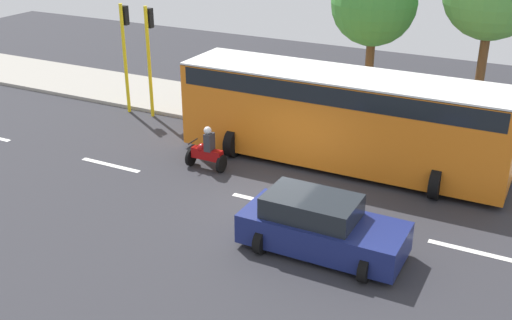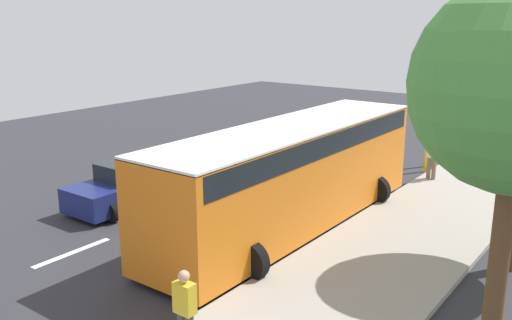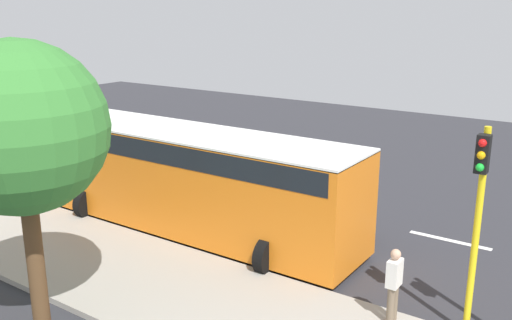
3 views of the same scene
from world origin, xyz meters
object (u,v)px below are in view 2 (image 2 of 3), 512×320
Objects in this scene: city_bus at (292,169)px; pedestrian_near_signal at (185,310)px; car_dark_blue at (130,185)px; traffic_light_corner at (433,101)px; pedestrian_by_tree at (432,156)px; motorcycle at (291,168)px; traffic_light_midblock at (443,98)px.

city_bus is 7.21m from pedestrian_near_signal.
pedestrian_near_signal is at bearing -34.78° from car_dark_blue.
traffic_light_corner is (6.63, 10.05, 2.22)m from car_dark_blue.
pedestrian_by_tree is 2.41m from traffic_light_corner.
city_bus is at bearing 107.46° from pedestrian_near_signal.
car_dark_blue is 2.50× the size of pedestrian_near_signal.
car_dark_blue is at bearing -119.93° from motorcycle.
motorcycle is 5.41m from pedestrian_by_tree.
motorcycle is at bearing 123.30° from city_bus.
city_bus is at bearing -56.70° from motorcycle.
traffic_light_corner reaches higher than city_bus.
motorcycle is 0.34× the size of traffic_light_corner.
pedestrian_by_tree is at bearing -76.54° from traffic_light_midblock.
city_bus is 4.67m from motorcycle.
pedestrian_near_signal and pedestrian_by_tree have the same top height.
traffic_light_midblock reaches higher than city_bus.
pedestrian_by_tree is (7.25, 8.66, 0.35)m from car_dark_blue.
traffic_light_midblock reaches higher than motorcycle.
city_bus is 2.44× the size of traffic_light_corner.
traffic_light_corner reaches higher than car_dark_blue.
car_dark_blue is at bearing 145.22° from pedestrian_near_signal.
city_bus is at bearing -96.50° from traffic_light_midblock.
pedestrian_near_signal is at bearing -86.41° from traffic_light_midblock.
pedestrian_near_signal is 13.99m from pedestrian_by_tree.
pedestrian_by_tree is at bearing 91.72° from pedestrian_near_signal.
traffic_light_midblock is at bearing 59.03° from motorcycle.
traffic_light_midblock is at bearing 90.00° from traffic_light_corner.
traffic_light_midblock is at bearing 59.51° from car_dark_blue.
traffic_light_midblock reaches higher than car_dark_blue.
pedestrian_near_signal reaches higher than car_dark_blue.
traffic_light_corner is at bearing 56.60° from car_dark_blue.
pedestrian_near_signal is at bearing -66.44° from motorcycle.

